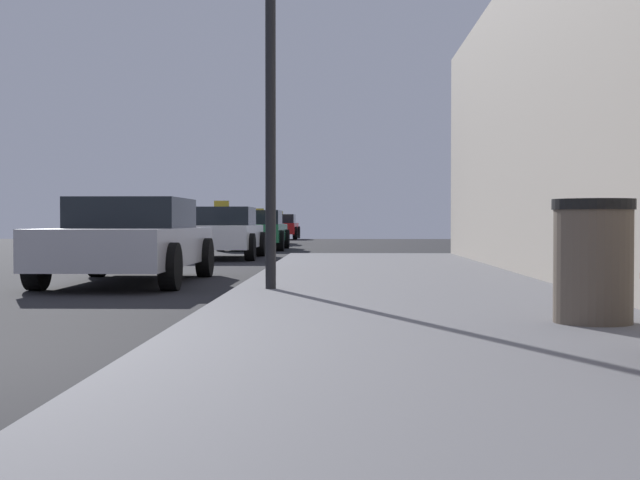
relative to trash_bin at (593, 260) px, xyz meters
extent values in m
cube|color=slate|center=(-1.16, -1.59, -0.55)|extent=(4.00, 32.00, 0.15)
cylinder|color=brown|center=(0.00, 0.00, -0.04)|extent=(0.59, 0.59, 0.86)
cylinder|color=black|center=(0.00, 0.00, 0.43)|extent=(0.62, 0.62, 0.08)
cylinder|color=black|center=(-2.72, 3.28, 1.52)|extent=(0.12, 0.12, 3.98)
cube|color=#B7B7BF|center=(-5.08, 6.29, -0.08)|extent=(1.79, 4.52, 0.55)
cube|color=black|center=(-5.08, 6.51, 0.42)|extent=(1.57, 2.03, 0.45)
cylinder|color=black|center=(-4.18, 4.84, -0.30)|extent=(0.22, 0.64, 0.64)
cylinder|color=black|center=(-5.97, 4.84, -0.30)|extent=(0.22, 0.64, 0.64)
cylinder|color=black|center=(-4.18, 7.73, -0.30)|extent=(0.22, 0.64, 0.64)
cylinder|color=black|center=(-5.97, 7.73, -0.30)|extent=(0.22, 0.64, 0.64)
cube|color=white|center=(-4.92, 14.86, -0.08)|extent=(1.74, 4.08, 0.55)
cube|color=black|center=(-4.92, 15.06, 0.42)|extent=(1.53, 1.84, 0.45)
cube|color=yellow|center=(-4.92, 15.06, 0.73)|extent=(0.36, 0.14, 0.16)
cylinder|color=black|center=(-4.05, 13.55, -0.30)|extent=(0.22, 0.64, 0.64)
cylinder|color=black|center=(-5.79, 13.55, -0.30)|extent=(0.22, 0.64, 0.64)
cylinder|color=black|center=(-4.05, 16.16, -0.30)|extent=(0.22, 0.64, 0.64)
cylinder|color=black|center=(-5.79, 16.16, -0.30)|extent=(0.22, 0.64, 0.64)
cube|color=#196638|center=(-4.74, 21.45, -0.08)|extent=(1.83, 4.23, 0.55)
cube|color=black|center=(-4.74, 21.66, 0.42)|extent=(1.61, 1.90, 0.45)
cylinder|color=black|center=(-3.82, 20.10, -0.30)|extent=(0.22, 0.64, 0.64)
cylinder|color=black|center=(-5.65, 20.10, -0.30)|extent=(0.22, 0.64, 0.64)
cylinder|color=black|center=(-3.82, 22.80, -0.30)|extent=(0.22, 0.64, 0.64)
cylinder|color=black|center=(-5.65, 22.80, -0.30)|extent=(0.22, 0.64, 0.64)
cube|color=black|center=(-5.27, 28.39, -0.08)|extent=(1.75, 4.33, 0.55)
cube|color=black|center=(-5.27, 28.60, 0.42)|extent=(1.54, 1.95, 0.45)
cube|color=yellow|center=(-5.27, 28.60, 0.73)|extent=(0.36, 0.14, 0.16)
cylinder|color=black|center=(-4.40, 27.00, -0.30)|extent=(0.22, 0.64, 0.64)
cylinder|color=black|center=(-6.14, 27.00, -0.30)|extent=(0.22, 0.64, 0.64)
cylinder|color=black|center=(-4.40, 29.77, -0.30)|extent=(0.22, 0.64, 0.64)
cylinder|color=black|center=(-6.14, 29.77, -0.30)|extent=(0.22, 0.64, 0.64)
cube|color=red|center=(-5.18, 38.25, -0.08)|extent=(1.79, 4.29, 0.55)
cube|color=black|center=(-5.18, 38.46, 0.42)|extent=(1.57, 1.93, 0.45)
cube|color=yellow|center=(-5.18, 38.46, 0.73)|extent=(0.36, 0.14, 0.16)
cylinder|color=black|center=(-4.28, 36.87, -0.30)|extent=(0.22, 0.64, 0.64)
cylinder|color=black|center=(-6.07, 36.87, -0.30)|extent=(0.22, 0.64, 0.64)
cylinder|color=black|center=(-4.28, 39.62, -0.30)|extent=(0.22, 0.64, 0.64)
cylinder|color=black|center=(-6.07, 39.62, -0.30)|extent=(0.22, 0.64, 0.64)
camera|label=1|loc=(-1.90, -6.70, 0.30)|focal=49.27mm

